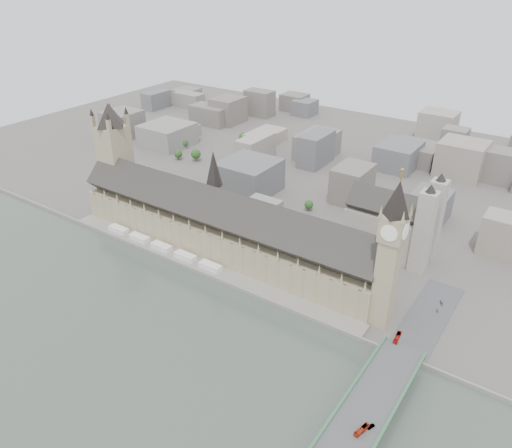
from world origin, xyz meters
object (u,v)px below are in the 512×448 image
Objects in this scene: victoria_tower at (115,153)px; westminster_bridge at (351,440)px; red_bus_north at (397,337)px; car_silver at (371,427)px; red_bus_south at (362,430)px; palace_of_westminster at (221,227)px; car_approach at (442,303)px; westminster_abbey at (393,224)px; elizabeth_tower at (391,246)px.

victoria_tower reaches higher than westminster_bridge.
red_bus_north is 2.43× the size of car_silver.
red_bus_south is at bearing -96.43° from car_silver.
palace_of_westminster is at bearing -2.96° from victoria_tower.
palace_of_westminster is 27.69× the size of red_bus_south.
palace_of_westminster reaches higher than car_approach.
car_silver reaches higher than westminster_bridge.
victoria_tower is 311.94m from car_silver.
red_bus_north is (278.11, -38.35, -43.53)m from victoria_tower.
westminster_abbey reaches higher than car_silver.
palace_of_westminster is 195.84m from red_bus_south.
victoria_tower is 293.26m from car_approach.
car_silver is (6.16, 7.88, 5.82)m from westminster_bridge.
elizabeth_tower reaches higher than car_approach.
victoria_tower is (-122.00, 6.30, 32.50)m from palace_of_westminster.
car_silver is (57.23, -174.62, -14.13)m from westminster_abbey.
palace_of_westminster is 142.94m from elizabeth_tower.
victoria_tower is 309.91m from westminster_bridge.
car_silver is 115.98m from car_approach.
victoria_tower is at bearing -177.46° from car_silver.
red_bus_north is (18.11, -20.35, -46.41)m from elizabeth_tower.
car_approach is at bearing 2.05° from victoria_tower.
victoria_tower is 23.04× the size of car_approach.
victoria_tower is 23.64× the size of car_silver.
westminster_abbey is at bearing 107.44° from red_bus_north.
westminster_abbey reaches higher than red_bus_north.
westminster_bridge is at bearing -116.62° from car_approach.
elizabeth_tower is 0.33× the size of westminster_bridge.
elizabeth_tower is 25.42× the size of car_silver.
victoria_tower is 284.09m from red_bus_north.
red_bus_north is at bearing -127.37° from car_approach.
elizabeth_tower is at bearing -3.96° from victoria_tower.
westminster_abbey is 7.11× the size of red_bus_south.
red_bus_north is at bearing -11.60° from palace_of_westminster.
westminster_abbey is at bearing 16.50° from victoria_tower.
elizabeth_tower is at bearing 120.88° from red_bus_south.
palace_of_westminster is at bearing 175.15° from elizabeth_tower.
red_bus_south is at bearing -73.06° from westminster_abbey.
westminster_abbey reaches higher than car_approach.
red_bus_south is 2.26× the size of car_silver.
car_silver reaches higher than car_approach.
elizabeth_tower is 96.91m from westminster_abbey.
westminster_bridge is at bearing -74.36° from westminster_abbey.
elizabeth_tower reaches higher than westminster_abbey.
victoria_tower is at bearing 158.07° from car_approach.
red_bus_south reaches higher than westminster_bridge.
red_bus_south is at bearing -32.15° from palace_of_westminster.
car_approach is at bearing 71.23° from red_bus_north.
red_bus_south is at bearing -73.39° from elizabeth_tower.
car_approach is at bearing 87.36° from westminster_bridge.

